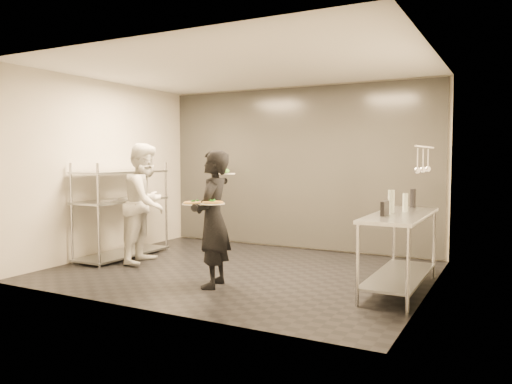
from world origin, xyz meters
The scene contains 13 objects.
room_shell centered at (0.00, 1.18, 1.40)m, with size 5.00×4.00×2.80m.
pass_rack centered at (-2.15, 0.00, 0.77)m, with size 0.60×1.60×1.50m.
prep_counter centered at (2.18, 0.00, 0.63)m, with size 0.60×1.80×0.92m.
utensil_rail centered at (2.43, 0.00, 1.55)m, with size 0.07×1.20×0.31m.
waiter centered at (0.13, -0.88, 0.83)m, with size 0.61×0.40×1.67m, color black.
chef centered at (-1.55, -0.13, 0.89)m, with size 0.87×0.68×1.79m, color silver.
pizza_plate_near centered at (0.02, -1.12, 1.04)m, with size 0.28×0.28×0.05m.
pizza_plate_far centered at (0.28, -1.12, 1.06)m, with size 0.28×0.28×0.05m.
salad_plate centered at (0.09, -0.54, 1.39)m, with size 0.27×0.27×0.07m.
pos_monitor centered at (2.06, -0.28, 1.00)m, with size 0.05×0.23×0.16m, color black.
bottle_green centered at (2.07, 0.00, 1.06)m, with size 0.08×0.08×0.28m, color gray.
bottle_clear centered at (2.17, 0.30, 1.03)m, with size 0.07×0.07×0.22m, color gray.
bottle_dark centered at (2.17, 0.80, 1.04)m, with size 0.07×0.07×0.25m, color black.
Camera 1 is at (3.40, -5.96, 1.58)m, focal length 35.00 mm.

